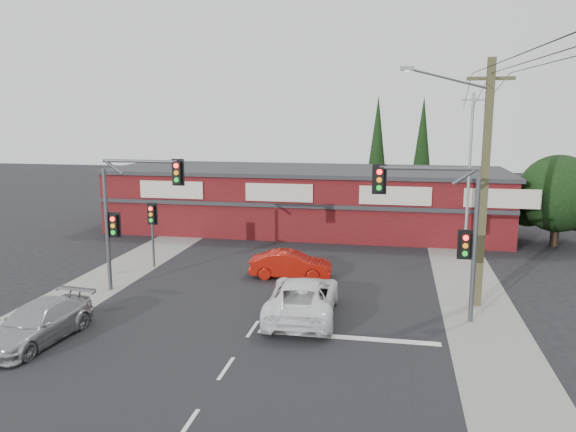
% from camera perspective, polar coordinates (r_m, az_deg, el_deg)
% --- Properties ---
extents(ground, '(120.00, 120.00, 0.00)m').
position_cam_1_polar(ground, '(22.42, -2.72, -10.16)').
color(ground, black).
rests_on(ground, ground).
extents(road_strip, '(14.00, 70.00, 0.01)m').
position_cam_1_polar(road_strip, '(27.05, -0.21, -6.52)').
color(road_strip, black).
rests_on(road_strip, ground).
extents(verge_left, '(3.00, 70.00, 0.02)m').
position_cam_1_polar(verge_left, '(29.82, -16.52, -5.34)').
color(verge_left, gray).
rests_on(verge_left, ground).
extents(verge_right, '(3.00, 70.00, 0.02)m').
position_cam_1_polar(verge_right, '(26.81, 18.06, -7.19)').
color(verge_right, gray).
rests_on(verge_right, ground).
extents(stop_line, '(6.50, 0.35, 0.01)m').
position_cam_1_polar(stop_line, '(20.51, 6.02, -12.17)').
color(stop_line, silver).
rests_on(stop_line, ground).
extents(white_suv, '(2.89, 5.72, 1.55)m').
position_cam_1_polar(white_suv, '(22.18, 1.51, -8.26)').
color(white_suv, white).
rests_on(white_suv, ground).
extents(silver_suv, '(2.30, 4.78, 1.34)m').
position_cam_1_polar(silver_suv, '(21.69, -24.09, -9.92)').
color(silver_suv, '#A1A4A7').
rests_on(silver_suv, ground).
extents(red_sedan, '(4.03, 1.67, 1.30)m').
position_cam_1_polar(red_sedan, '(27.32, 0.28, -4.95)').
color(red_sedan, '#A3140A').
rests_on(red_sedan, ground).
extents(lane_dashes, '(0.12, 28.25, 0.01)m').
position_cam_1_polar(lane_dashes, '(18.27, -6.30, -15.11)').
color(lane_dashes, silver).
rests_on(lane_dashes, ground).
extents(shop_building, '(27.30, 8.40, 4.22)m').
position_cam_1_polar(shop_building, '(38.29, 1.80, 1.74)').
color(shop_building, '#4F0F12').
rests_on(shop_building, ground).
extents(tree_cluster, '(5.90, 5.10, 5.50)m').
position_cam_1_polar(tree_cluster, '(37.45, 25.83, 1.70)').
color(tree_cluster, '#2D2116').
rests_on(tree_cluster, ground).
extents(conifer_near, '(1.80, 1.80, 9.25)m').
position_cam_1_polar(conifer_near, '(44.49, 9.05, 7.15)').
color(conifer_near, '#2D2116').
rests_on(conifer_near, ground).
extents(conifer_far, '(1.80, 1.80, 9.25)m').
position_cam_1_polar(conifer_far, '(46.50, 13.49, 7.13)').
color(conifer_far, '#2D2116').
rests_on(conifer_far, ground).
extents(traffic_mast_left, '(3.77, 0.27, 5.97)m').
position_cam_1_polar(traffic_mast_left, '(25.46, -15.91, 1.09)').
color(traffic_mast_left, '#47494C').
rests_on(traffic_mast_left, ground).
extents(traffic_mast_right, '(3.96, 0.27, 5.97)m').
position_cam_1_polar(traffic_mast_right, '(21.83, 15.62, -0.34)').
color(traffic_mast_right, '#47494C').
rests_on(traffic_mast_right, ground).
extents(pedestal_signal, '(0.55, 0.27, 3.38)m').
position_cam_1_polar(pedestal_signal, '(29.60, -13.63, -0.55)').
color(pedestal_signal, '#47494C').
rests_on(pedestal_signal, ground).
extents(utility_pole, '(4.38, 0.59, 10.00)m').
position_cam_1_polar(utility_pole, '(23.75, 19.04, 3.85)').
color(utility_pole, brown).
rests_on(utility_pole, ground).
extents(steel_pole, '(1.20, 0.16, 9.00)m').
position_cam_1_polar(steel_pole, '(32.80, 17.93, 4.33)').
color(steel_pole, gray).
rests_on(steel_pole, ground).
extents(power_lines, '(2.01, 29.00, 1.22)m').
position_cam_1_polar(power_lines, '(18.30, 22.46, 13.32)').
color(power_lines, black).
rests_on(power_lines, ground).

